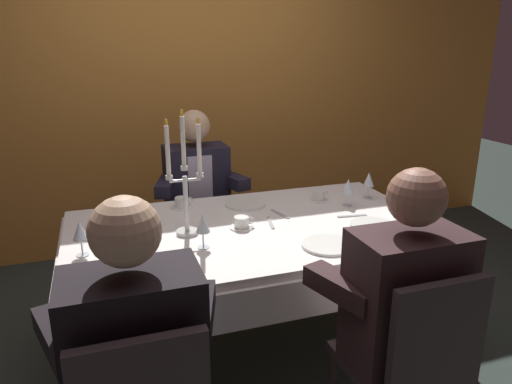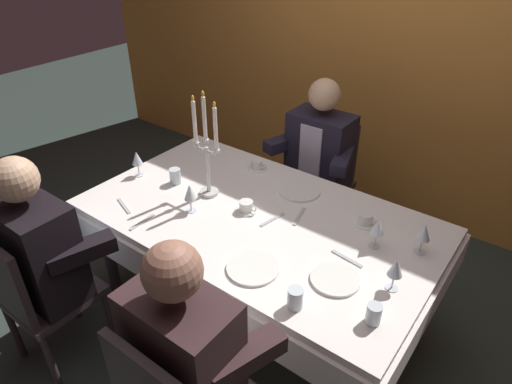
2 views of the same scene
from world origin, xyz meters
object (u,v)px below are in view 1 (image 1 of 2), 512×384
Objects in this scene: wine_glass_0 at (80,232)px; coffee_cup_0 at (182,203)px; wine_glass_4 at (203,224)px; water_tumbler_0 at (389,236)px; water_tumbler_1 at (137,233)px; coffee_cup_1 at (242,223)px; wine_glass_2 at (369,180)px; seated_diner_2 at (407,299)px; water_tumbler_2 at (425,221)px; seated_diner_0 at (136,352)px; candelabra at (185,184)px; seated_diner_1 at (196,184)px; dinner_plate_2 at (328,245)px; wine_glass_1 at (398,195)px; wine_glass_3 at (348,187)px; dining_table at (254,246)px; dinner_plate_1 at (246,204)px; dinner_plate_0 at (372,225)px; coffee_cup_2 at (318,196)px.

coffee_cup_0 is (0.54, 0.51, -0.09)m from wine_glass_0.
water_tumbler_0 is (0.83, -0.25, -0.07)m from wine_glass_4.
water_tumbler_1 is at bearing 159.73° from water_tumbler_0.
water_tumbler_0 is at bearing -36.13° from coffee_cup_1.
wine_glass_2 is 0.13× the size of seated_diner_2.
coffee_cup_1 is (0.53, 0.02, -0.02)m from water_tumbler_1.
seated_diner_2 is at bearing -132.30° from water_tumbler_2.
water_tumbler_1 is 0.86m from seated_diner_0.
seated_diner_1 is at bearing 75.38° from candelabra.
wine_glass_1 is (0.56, 0.26, 0.11)m from dinner_plate_2.
wine_glass_4 is (0.53, -0.09, 0.00)m from wine_glass_0.
wine_glass_2 is 0.72m from water_tumbler_0.
water_tumbler_2 is 1.34m from coffee_cup_0.
wine_glass_4 is (-1.12, -0.09, 0.00)m from wine_glass_1.
water_tumbler_0 is 0.08× the size of seated_diner_0.
wine_glass_3 reaches higher than dinner_plate_2.
candelabra is 2.52× the size of dinner_plate_2.
water_tumbler_1 is (-0.84, 0.33, 0.04)m from dinner_plate_2.
candelabra reaches higher than seated_diner_2.
candelabra reaches higher than dining_table.
candelabra is at bearing 177.07° from coffee_cup_1.
candelabra reaches higher than water_tumbler_0.
wine_glass_4 is at bearing -9.60° from wine_glass_0.
dining_table is 8.07× the size of dinner_plate_1.
dining_table is at bearing -168.35° from wine_glass_3.
dinner_plate_2 is at bearing -31.66° from candelabra.
wine_glass_0 is 1.00× the size of wine_glass_4.
wine_glass_2 is 0.55m from water_tumbler_2.
water_tumbler_2 is (1.17, -0.33, -0.21)m from candelabra.
wine_glass_2 is at bearing 36.44° from seated_diner_0.
dinner_plate_0 is at bearing -57.07° from seated_diner_1.
water_tumbler_0 is 1.48m from seated_diner_1.
wine_glass_1 is 1.24× the size of coffee_cup_1.
coffee_cup_0 reaches higher than dining_table.
seated_diner_1 reaches higher than coffee_cup_2.
wine_glass_1 is at bearing -91.77° from wine_glass_2.
water_tumbler_2 is at bearing 20.55° from seated_diner_0.
wine_glass_0 is 1.00× the size of wine_glass_1.
coffee_cup_0 is (-1.12, 0.74, -0.02)m from water_tumbler_2.
seated_diner_0 is (-0.37, -0.70, -0.12)m from wine_glass_4.
wine_glass_3 is at bearing 83.29° from dinner_plate_0.
dinner_plate_0 is 1.08m from coffee_cup_0.
dining_table is 11.83× the size of wine_glass_2.
wine_glass_3 is 0.50m from water_tumbler_2.
dinner_plate_0 is at bearing 152.20° from water_tumbler_2.
coffee_cup_0 is (0.01, 0.60, -0.09)m from wine_glass_4.
dinner_plate_2 is 0.59m from wine_glass_4.
candelabra reaches higher than seated_diner_1.
water_tumbler_1 is at bearing -172.15° from candelabra.
wine_glass_1 is at bearing -2.84° from water_tumbler_1.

